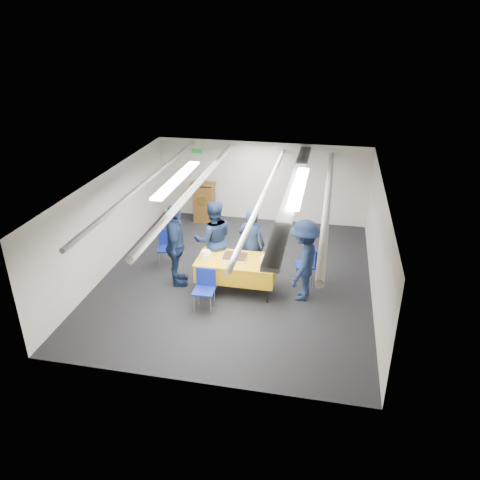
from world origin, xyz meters
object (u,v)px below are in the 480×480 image
Objects in this scene: podium at (204,201)px; sailor_b at (213,240)px; chair_left at (167,244)px; sailor_d at (304,261)px; serving_table at (237,268)px; sailor_a at (252,244)px; sheet_cake at (235,257)px; sailor_c at (176,246)px; chair_right at (309,261)px; chair_near at (205,285)px.

sailor_b is at bearing -70.73° from podium.
chair_left is 0.49× the size of sailor_d.
sailor_a reaches higher than serving_table.
podium reaches higher than sheet_cake.
sailor_a is (1.92, -2.97, 0.23)m from podium.
sailor_c is at bearing 12.11° from sailor_b.
serving_table is at bearing -25.33° from sheet_cake.
sailor_a reaches higher than chair_right.
sailor_d is (1.45, -0.01, 0.07)m from sheet_cake.
sheet_cake is 0.28× the size of sailor_d.
chair_near is at bearing -50.00° from chair_left.
chair_left is at bearing 2.51° from sailor_a.
sheet_cake is 1.45m from sailor_d.
chair_left is 0.52× the size of sailor_a.
sailor_c is at bearing 178.76° from sheet_cake.
sailor_a is (0.20, 0.65, 0.28)m from serving_table.
sailor_b is (1.24, -0.34, 0.39)m from chair_left.
serving_table is 1.94× the size of chair_left.
serving_table is 0.92m from chair_near.
sailor_b is at bearing -15.47° from chair_left.
chair_right is 0.75m from sailor_d.
sailor_a is 0.95× the size of sailor_d.
sailor_a is at bearing -179.01° from chair_right.
sailor_a reaches higher than podium.
chair_near is 1.61m from sailor_a.
podium is 0.75× the size of sailor_a.
sailor_a is 1.36m from sailor_d.
serving_table is 1.64m from chair_right.
sailor_d reaches higher than chair_near.
chair_right is 3.39m from chair_left.
sheet_cake is 0.27× the size of sailor_b.
chair_near is at bearing -57.26° from sailor_d.
sheet_cake is at bearing -25.21° from chair_left.
sheet_cake is 0.27× the size of sailor_c.
podium is 2.74m from chair_left.
sheet_cake is 0.57× the size of chair_near.
sailor_a is at bearing 164.57° from sailor_b.
chair_left is at bearing 154.79° from serving_table.
chair_near is at bearing -74.39° from podium.
sailor_b reaches higher than sailor_a.
chair_near is at bearing -122.53° from serving_table.
chair_right is 0.49× the size of sailor_d.
sailor_c reaches higher than chair_left.
sailor_d reaches higher than sheet_cake.
sailor_c is (-1.32, 0.03, 0.13)m from sheet_cake.
chair_left is (-1.89, 0.89, -0.03)m from serving_table.
sailor_b is at bearing -176.60° from chair_right.
chair_right is 2.18m from sailor_b.
chair_left is at bearing 154.79° from sheet_cake.
chair_near and chair_right have the same top height.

